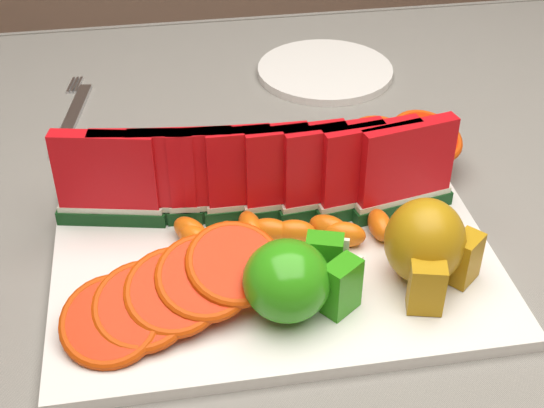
# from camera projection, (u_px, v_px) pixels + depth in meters

# --- Properties ---
(table) EXTENTS (1.40, 0.90, 0.75)m
(table) POSITION_uv_depth(u_px,v_px,m) (308.00, 295.00, 0.82)
(table) COLOR #442417
(table) RESTS_ON ground
(tablecloth) EXTENTS (1.53, 1.03, 0.20)m
(tablecloth) POSITION_uv_depth(u_px,v_px,m) (310.00, 251.00, 0.78)
(tablecloth) COLOR gray
(tablecloth) RESTS_ON table
(platter) EXTENTS (0.40, 0.30, 0.01)m
(platter) POSITION_uv_depth(u_px,v_px,m) (273.00, 254.00, 0.70)
(platter) COLOR silver
(platter) RESTS_ON tablecloth
(apple_cluster) EXTENTS (0.11, 0.09, 0.07)m
(apple_cluster) POSITION_uv_depth(u_px,v_px,m) (295.00, 279.00, 0.62)
(apple_cluster) COLOR #2A8D0E
(apple_cluster) RESTS_ON platter
(pear_cluster) EXTENTS (0.09, 0.09, 0.08)m
(pear_cluster) POSITION_uv_depth(u_px,v_px,m) (427.00, 245.00, 0.64)
(pear_cluster) COLOR #967407
(pear_cluster) RESTS_ON platter
(side_plate) EXTENTS (0.22, 0.22, 0.01)m
(side_plate) POSITION_uv_depth(u_px,v_px,m) (325.00, 71.00, 1.01)
(side_plate) COLOR silver
(side_plate) RESTS_ON tablecloth
(fork) EXTENTS (0.04, 0.19, 0.00)m
(fork) POSITION_uv_depth(u_px,v_px,m) (72.00, 115.00, 0.92)
(fork) COLOR silver
(fork) RESTS_ON tablecloth
(watermelon_row) EXTENTS (0.39, 0.07, 0.10)m
(watermelon_row) POSITION_uv_depth(u_px,v_px,m) (258.00, 176.00, 0.71)
(watermelon_row) COLOR #103818
(watermelon_row) RESTS_ON platter
(orange_fan_front) EXTENTS (0.21, 0.13, 0.06)m
(orange_fan_front) POSITION_uv_depth(u_px,v_px,m) (174.00, 292.00, 0.62)
(orange_fan_front) COLOR red
(orange_fan_front) RESTS_ON platter
(orange_fan_back) EXTENTS (0.38, 0.11, 0.05)m
(orange_fan_back) POSITION_uv_depth(u_px,v_px,m) (293.00, 156.00, 0.79)
(orange_fan_back) COLOR red
(orange_fan_back) RESTS_ON platter
(tangerine_segments) EXTENTS (0.21, 0.07, 0.02)m
(tangerine_segments) POSITION_uv_depth(u_px,v_px,m) (277.00, 232.00, 0.70)
(tangerine_segments) COLOR orange
(tangerine_segments) RESTS_ON platter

